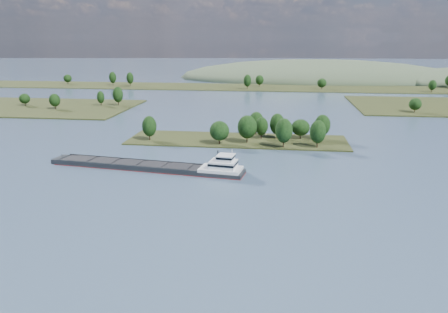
# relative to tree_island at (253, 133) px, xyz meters

# --- Properties ---
(ground) EXTENTS (1800.00, 1800.00, 0.00)m
(ground) POSITION_rel_tree_island_xyz_m (-7.27, -58.70, -4.22)
(ground) COLOR #3A4E65
(ground) RESTS_ON ground
(tree_island) EXTENTS (100.00, 31.32, 13.74)m
(tree_island) POSITION_rel_tree_island_xyz_m (0.00, 0.00, 0.00)
(tree_island) COLOR #272E14
(tree_island) RESTS_ON ground
(back_shoreline) EXTENTS (900.00, 60.00, 14.86)m
(back_shoreline) POSITION_rel_tree_island_xyz_m (1.71, 221.02, -3.54)
(back_shoreline) COLOR #272E14
(back_shoreline) RESTS_ON ground
(hill_west) EXTENTS (320.00, 160.00, 44.00)m
(hill_west) POSITION_rel_tree_island_xyz_m (52.73, 321.30, -4.22)
(hill_west) COLOR #3E4E35
(hill_west) RESTS_ON ground
(cargo_barge) EXTENTS (73.81, 18.49, 9.91)m
(cargo_barge) POSITION_rel_tree_island_xyz_m (-30.76, -47.62, -2.97)
(cargo_barge) COLOR black
(cargo_barge) RESTS_ON ground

